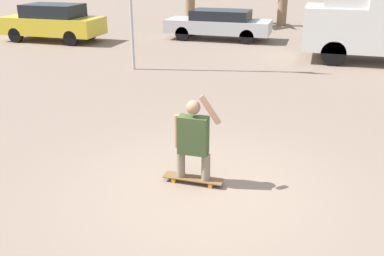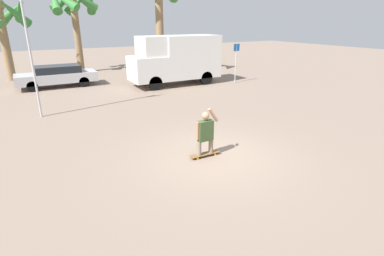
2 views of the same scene
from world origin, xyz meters
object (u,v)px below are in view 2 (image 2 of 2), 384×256
Objects in this scene: skateboard at (205,154)px; flagpole at (28,27)px; camper_van at (177,58)px; street_sign at (236,58)px; parked_car_silver at (57,75)px; palm_tree_far_left at (0,16)px; palm_tree_center_background at (73,5)px; person_skateboarder at (205,131)px.

flagpole is at bearing 120.23° from skateboard.
street_sign is (3.55, -1.37, -0.05)m from camper_van.
street_sign is at bearing -22.52° from parked_car_silver.
palm_tree_far_left reaches higher than camper_van.
street_sign reaches higher than parked_car_silver.
palm_tree_far_left reaches higher than street_sign.
flagpole is (-1.30, -6.17, 2.93)m from parked_car_silver.
palm_tree_center_background is (-0.42, 17.99, 4.81)m from skateboard.
palm_tree_center_background reaches higher than palm_tree_far_left.
flagpole is at bearing -101.87° from parked_car_silver.
palm_tree_far_left is at bearing 106.86° from person_skateboarder.
camper_van is 8.87m from flagpole.
person_skateboarder is at bearing -180.00° from skateboard.
camper_van is 9.70m from palm_tree_center_background.
palm_tree_far_left is (-2.47, 3.92, 3.44)m from parked_car_silver.
palm_tree_far_left is (-5.10, 16.83, 3.34)m from person_skateboarder.
camper_van is 0.89× the size of flagpole.
palm_tree_center_background is (2.21, 5.08, 4.19)m from parked_car_silver.
palm_tree_center_background is 1.16× the size of palm_tree_far_left.
skateboard is 8.57m from flagpole.
skateboard is 11.63m from street_sign.
parked_car_silver is at bearing 101.53° from skateboard.
flagpole is (-3.93, 6.74, 2.82)m from person_skateboarder.
person_skateboarder is 13.18m from parked_car_silver.
palm_tree_center_background reaches higher than camper_van.
palm_tree_center_background reaches higher than skateboard.
palm_tree_center_background is at bearing 13.96° from palm_tree_far_left.
street_sign is at bearing -49.27° from palm_tree_center_background.
skateboard is 0.73m from person_skateboarder.
flagpole reaches higher than camper_van.
flagpole is at bearing -170.55° from street_sign.
flagpole reaches higher than person_skateboarder.
camper_van is (4.06, 10.03, 1.55)m from skateboard.
skateboard is at bearing -73.14° from palm_tree_far_left.
skateboard is at bearing 0.00° from person_skateboarder.
camper_van is at bearing 158.94° from street_sign.
person_skateboarder is at bearing -112.05° from camper_van.
skateboard is at bearing -78.47° from parked_car_silver.
person_skateboarder is 0.31× the size of parked_car_silver.
street_sign is (7.61, 8.66, 0.78)m from person_skateboarder.
palm_tree_center_background is 2.53× the size of street_sign.
person_skateboarder is 0.57× the size of street_sign.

